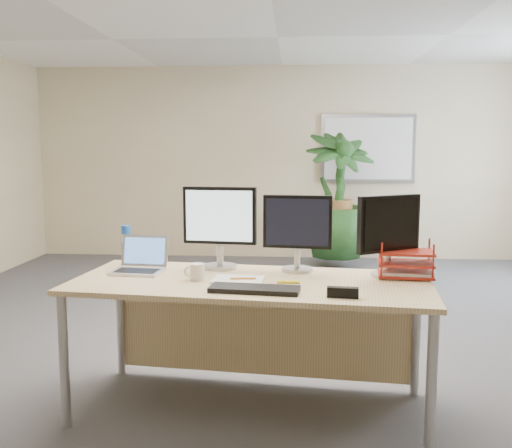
# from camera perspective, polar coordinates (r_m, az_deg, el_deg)

# --- Properties ---
(floor) EXTENTS (8.00, 8.00, 0.00)m
(floor) POSITION_cam_1_polar(r_m,az_deg,el_deg) (4.39, 1.15, -13.15)
(floor) COLOR #4A4A4F
(floor) RESTS_ON ground
(back_wall) EXTENTS (7.00, 0.04, 2.70)m
(back_wall) POSITION_cam_1_polar(r_m,az_deg,el_deg) (8.11, 2.58, 6.12)
(back_wall) COLOR #C8B98E
(back_wall) RESTS_ON floor
(whiteboard) EXTENTS (1.30, 0.04, 0.95)m
(whiteboard) POSITION_cam_1_polar(r_m,az_deg,el_deg) (8.13, 11.14, 7.39)
(whiteboard) COLOR #A0A1A4
(whiteboard) RESTS_ON back_wall
(desk) EXTENTS (2.15, 1.09, 0.79)m
(desk) POSITION_cam_1_polar(r_m,az_deg,el_deg) (3.48, -0.18, -7.93)
(desk) COLOR tan
(desk) RESTS_ON floor
(floor_plant) EXTENTS (1.11, 1.11, 1.50)m
(floor_plant) POSITION_cam_1_polar(r_m,az_deg,el_deg) (7.48, 8.10, 1.32)
(floor_plant) COLOR #183C15
(floor_plant) RESTS_ON floor
(monitor_left) EXTENTS (0.47, 0.21, 0.52)m
(monitor_left) POSITION_cam_1_polar(r_m,az_deg,el_deg) (3.61, -3.64, 0.20)
(monitor_left) COLOR #AEAEB3
(monitor_left) RESTS_ON desk
(monitor_right) EXTENTS (0.43, 0.19, 0.47)m
(monitor_right) POSITION_cam_1_polar(r_m,az_deg,el_deg) (3.54, 4.17, -0.38)
(monitor_right) COLOR #AEAEB3
(monitor_right) RESTS_ON desk
(monitor_dark) EXTENTS (0.40, 0.26, 0.49)m
(monitor_dark) POSITION_cam_1_polar(r_m,az_deg,el_deg) (3.47, 13.16, -0.60)
(monitor_dark) COLOR #AEAEB3
(monitor_dark) RESTS_ON desk
(laptop) EXTENTS (0.33, 0.30, 0.22)m
(laptop) POSITION_cam_1_polar(r_m,az_deg,el_deg) (3.63, -11.46, -3.77)
(laptop) COLOR silver
(laptop) RESTS_ON desk
(keyboard) EXTENTS (0.50, 0.21, 0.03)m
(keyboard) POSITION_cam_1_polar(r_m,az_deg,el_deg) (3.07, -0.16, -6.52)
(keyboard) COLOR black
(keyboard) RESTS_ON desk
(coffee_mug) EXTENTS (0.12, 0.09, 0.10)m
(coffee_mug) POSITION_cam_1_polar(r_m,az_deg,el_deg) (3.35, -5.96, -4.77)
(coffee_mug) COLOR white
(coffee_mug) RESTS_ON desk
(spiral_notebook) EXTENTS (0.31, 0.24, 0.01)m
(spiral_notebook) POSITION_cam_1_polar(r_m,az_deg,el_deg) (3.32, -1.77, -5.59)
(spiral_notebook) COLOR white
(spiral_notebook) RESTS_ON desk
(orange_pen) EXTENTS (0.15, 0.02, 0.01)m
(orange_pen) POSITION_cam_1_polar(r_m,az_deg,el_deg) (3.30, -1.32, -5.45)
(orange_pen) COLOR orange
(orange_pen) RESTS_ON spiral_notebook
(yellow_highlighter) EXTENTS (0.13, 0.02, 0.02)m
(yellow_highlighter) POSITION_cam_1_polar(r_m,az_deg,el_deg) (3.25, 3.25, -5.81)
(yellow_highlighter) COLOR yellow
(yellow_highlighter) RESTS_ON desk
(water_bottle) EXTENTS (0.07, 0.07, 0.26)m
(water_bottle) POSITION_cam_1_polar(r_m,az_deg,el_deg) (3.87, -12.84, -2.12)
(water_bottle) COLOR white
(water_bottle) RESTS_ON desk
(letter_tray) EXTENTS (0.34, 0.27, 0.15)m
(letter_tray) POSITION_cam_1_polar(r_m,az_deg,el_deg) (3.52, 14.72, -4.03)
(letter_tray) COLOR #AA2215
(letter_tray) RESTS_ON desk
(stapler) EXTENTS (0.17, 0.06, 0.05)m
(stapler) POSITION_cam_1_polar(r_m,az_deg,el_deg) (2.98, 8.68, -6.77)
(stapler) COLOR black
(stapler) RESTS_ON desk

